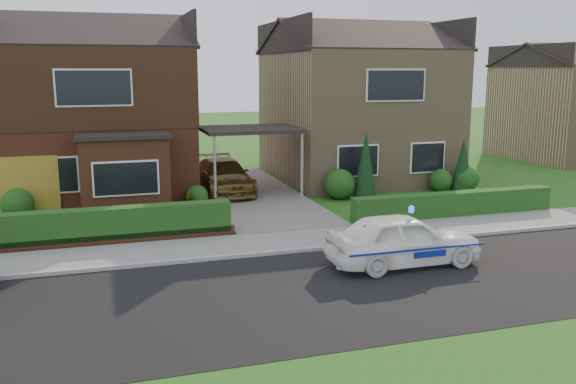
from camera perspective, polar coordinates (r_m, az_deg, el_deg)
name	(u,v)px	position (r m, az deg, el deg)	size (l,w,h in m)	color
ground	(363,287)	(14.59, 7.07, -8.81)	(120.00, 120.00, 0.00)	#154B14
road	(363,287)	(14.59, 7.07, -8.81)	(60.00, 6.00, 0.02)	black
kerb	(319,249)	(17.25, 2.89, -5.33)	(60.00, 0.16, 0.12)	#9E9993
sidewalk	(307,239)	(18.20, 1.75, -4.46)	(60.00, 2.00, 0.10)	slate
driveway	(251,195)	(24.64, -3.49, -0.24)	(3.80, 12.00, 0.12)	#666059
house_left	(95,100)	(26.37, -17.59, 8.24)	(7.50, 9.53, 7.25)	brown
house_right	(355,99)	(28.88, 6.32, 8.63)	(7.50, 8.06, 7.25)	#9D7F60
carport_link	(250,130)	(24.21, -3.54, 5.77)	(3.80, 3.00, 2.77)	black
garage_door	(26,187)	(22.89, -23.33, 0.46)	(2.20, 0.10, 2.10)	olive
dwarf_wall	(103,241)	(18.39, -16.93, -4.37)	(7.70, 0.25, 0.36)	brown
hedge_left	(103,245)	(18.58, -16.91, -4.78)	(7.50, 0.55, 0.90)	#133B15
hedge_right	(453,218)	(21.79, 15.23, -2.33)	(7.50, 0.55, 0.80)	#133B15
shrub_left_far	(18,204)	(22.56, -23.98, -1.06)	(1.08, 1.08, 1.08)	#133B15
shrub_left_mid	(153,194)	(22.24, -12.50, -0.18)	(1.32, 1.32, 1.32)	#133B15
shrub_left_near	(197,196)	(22.76, -8.53, -0.39)	(0.84, 0.84, 0.84)	#133B15
shrub_right_near	(340,184)	(24.01, 4.85, 0.74)	(1.20, 1.20, 1.20)	#133B15
shrub_right_mid	(441,180)	(26.18, 14.13, 1.06)	(0.96, 0.96, 0.96)	#133B15
shrub_right_far	(466,179)	(26.46, 16.33, 1.18)	(1.08, 1.08, 1.08)	#133B15
conifer_a	(365,166)	(24.10, 7.26, 2.42)	(0.90, 0.90, 2.60)	black
conifer_b	(463,166)	(26.26, 16.03, 2.36)	(0.90, 0.90, 2.20)	black
neighbour_right	(571,113)	(38.44, 24.95, 6.73)	(6.50, 7.00, 5.20)	#9D7F60
police_car	(403,240)	(16.11, 10.73, -4.42)	(3.70, 4.03, 1.54)	white
driveway_car	(223,176)	(24.88, -6.09, 1.53)	(1.87, 4.60, 1.33)	brown
potted_plant_a	(140,225)	(19.05, -13.67, -3.06)	(0.39, 0.26, 0.74)	gray
potted_plant_b	(186,201)	(22.12, -9.49, -0.87)	(0.34, 0.42, 0.76)	gray
potted_plant_c	(210,218)	(19.63, -7.33, -2.43)	(0.41, 0.41, 0.72)	gray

